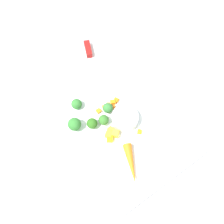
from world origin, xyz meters
The scene contains 22 objects.
ground_plane centered at (0.00, 0.00, 0.00)m, with size 4.00×4.00×0.00m, color gray.
cutting_board centered at (0.00, 0.00, 0.01)m, with size 0.56×0.32×0.01m, color white.
prep_bowl centered at (0.04, 0.02, 0.03)m, with size 0.08×0.08×0.03m, color white.
chef_knife centered at (-0.21, 0.05, 0.02)m, with size 0.28×0.14×0.02m.
whole_carrot centered at (0.17, -0.05, 0.03)m, with size 0.03×0.03×0.12m, color orange.
carrot_dice_0 centered at (-0.03, 0.04, 0.02)m, with size 0.01×0.01×0.01m, color orange.
carrot_dice_1 centered at (-0.02, -0.01, 0.02)m, with size 0.01×0.01×0.01m, color orange.
carrot_dice_2 centered at (-0.03, 0.02, 0.02)m, with size 0.02×0.01×0.01m, color orange.
carrot_dice_3 centered at (-0.03, -0.03, 0.02)m, with size 0.01×0.01×0.01m, color orange.
carrot_dice_4 centered at (-0.03, 0.01, 0.02)m, with size 0.01×0.01×0.01m, color orange.
carrot_dice_5 centered at (-0.01, 0.02, 0.02)m, with size 0.01×0.01×0.01m, color orange.
carrot_dice_6 centered at (-0.03, -0.01, 0.02)m, with size 0.01×0.01×0.01m, color orange.
pepper_dice_0 centered at (0.07, -0.06, 0.02)m, with size 0.02×0.02×0.02m, color yellow.
pepper_dice_1 centered at (0.07, -0.03, 0.02)m, with size 0.02×0.02×0.02m, color yellow.
pepper_dice_2 centered at (0.10, 0.03, 0.02)m, with size 0.01×0.01×0.01m, color yellow.
pepper_dice_3 centered at (0.06, -0.05, 0.02)m, with size 0.02×0.02×0.02m, color yellow.
pepper_dice_4 centered at (0.05, -0.04, 0.02)m, with size 0.02×0.02×0.01m, color yellow.
broccoli_floret_0 centered at (0.01, -0.04, 0.03)m, with size 0.03×0.03×0.04m.
broccoli_floret_1 centered at (-0.02, -0.01, 0.03)m, with size 0.03×0.03×0.04m.
broccoli_floret_2 centered at (-0.03, -0.12, 0.04)m, with size 0.04×0.04×0.05m.
broccoli_floret_3 centered at (-0.09, -0.08, 0.03)m, with size 0.04×0.04×0.04m.
broccoli_floret_4 centered at (0.00, -0.08, 0.03)m, with size 0.03×0.03×0.04m.
Camera 1 is at (0.31, -0.22, 0.85)m, focal length 44.75 mm.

